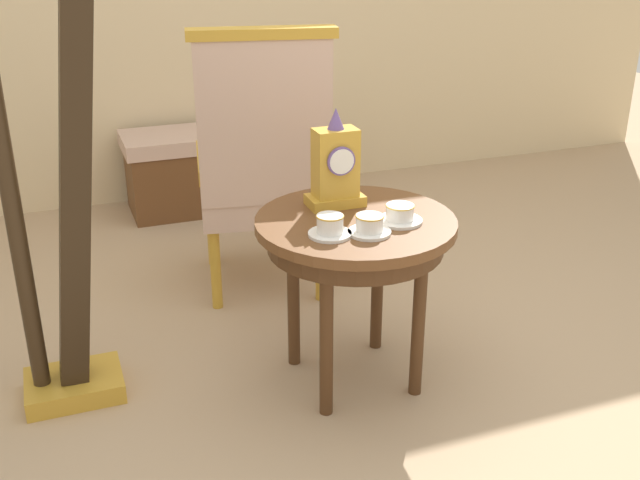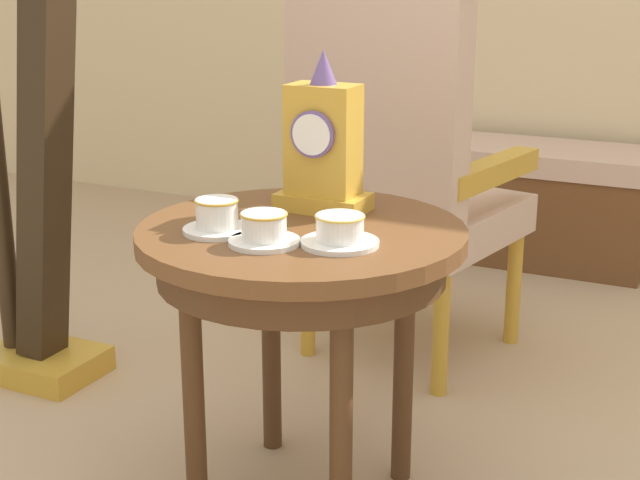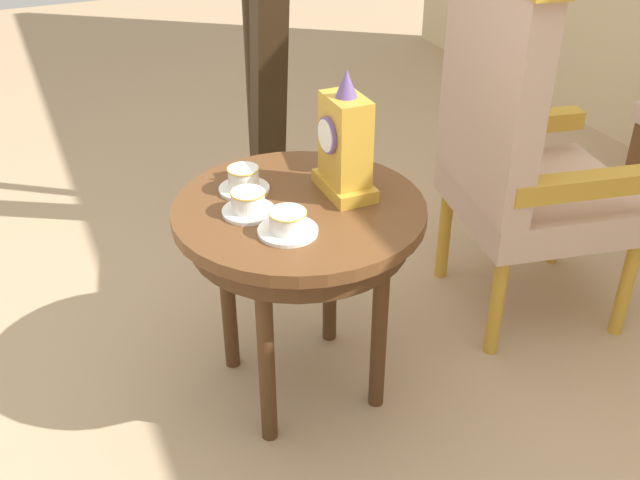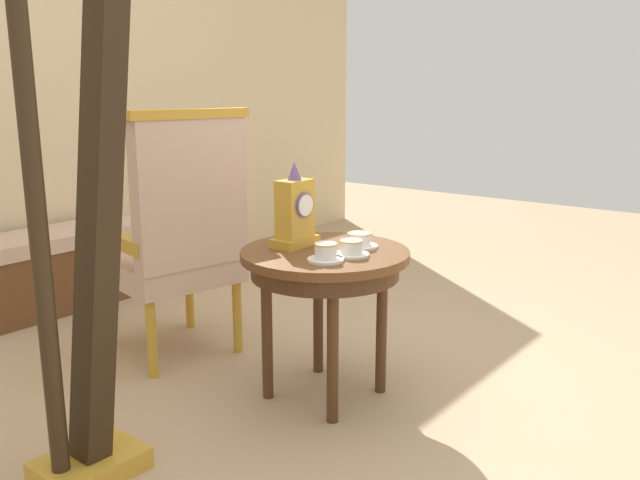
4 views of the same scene
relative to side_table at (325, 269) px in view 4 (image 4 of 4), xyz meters
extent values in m
plane|color=tan|center=(0.06, -0.07, -0.53)|extent=(10.00, 10.00, 0.00)
cube|color=beige|center=(0.06, 2.18, 0.87)|extent=(6.00, 0.10, 2.80)
cylinder|color=brown|center=(0.00, 0.00, 0.06)|extent=(0.66, 0.66, 0.03)
cylinder|color=#482B16|center=(0.00, 0.00, 0.01)|extent=(0.58, 0.58, 0.07)
cylinder|color=#482B16|center=(0.16, 0.16, -0.24)|extent=(0.04, 0.04, 0.57)
cylinder|color=#482B16|center=(-0.16, 0.16, -0.24)|extent=(0.04, 0.04, 0.57)
cylinder|color=#482B16|center=(-0.16, -0.16, -0.24)|extent=(0.04, 0.04, 0.57)
cylinder|color=#482B16|center=(0.16, -0.16, -0.24)|extent=(0.04, 0.04, 0.57)
cylinder|color=white|center=(-0.13, -0.11, 0.08)|extent=(0.14, 0.14, 0.01)
cylinder|color=white|center=(-0.13, -0.11, 0.12)|extent=(0.08, 0.08, 0.06)
torus|color=gold|center=(-0.13, -0.11, 0.14)|extent=(0.09, 0.09, 0.00)
cylinder|color=white|center=(-0.01, -0.13, 0.08)|extent=(0.14, 0.14, 0.01)
cylinder|color=white|center=(-0.01, -0.13, 0.11)|extent=(0.09, 0.09, 0.05)
torus|color=gold|center=(-0.01, -0.13, 0.14)|extent=(0.09, 0.09, 0.00)
cylinder|color=white|center=(0.12, -0.08, 0.08)|extent=(0.15, 0.15, 0.01)
cylinder|color=white|center=(0.12, -0.08, 0.11)|extent=(0.09, 0.09, 0.05)
torus|color=gold|center=(0.12, -0.08, 0.13)|extent=(0.09, 0.09, 0.00)
cube|color=gold|center=(-0.02, 0.14, 0.10)|extent=(0.19, 0.11, 0.04)
cube|color=gold|center=(-0.02, 0.14, 0.23)|extent=(0.14, 0.09, 0.23)
cylinder|color=#664C8C|center=(-0.02, 0.09, 0.25)|extent=(0.10, 0.01, 0.10)
cylinder|color=white|center=(-0.02, 0.08, 0.25)|extent=(0.08, 0.00, 0.08)
cone|color=#664C8C|center=(-0.02, 0.14, 0.38)|extent=(0.06, 0.06, 0.07)
cube|color=#CCA893|center=(-0.07, 0.86, -0.13)|extent=(0.61, 0.61, 0.11)
cube|color=#CCA893|center=(-0.11, 0.64, 0.25)|extent=(0.53, 0.19, 0.64)
cube|color=gold|center=(-0.11, 0.64, 0.59)|extent=(0.57, 0.20, 0.04)
cube|color=gold|center=(0.15, 0.82, 0.04)|extent=(0.16, 0.47, 0.06)
cube|color=gold|center=(-0.30, 0.90, 0.04)|extent=(0.16, 0.47, 0.06)
cylinder|color=gold|center=(0.19, 1.03, -0.36)|extent=(0.04, 0.04, 0.35)
cylinder|color=gold|center=(-0.25, 1.12, -0.36)|extent=(0.04, 0.04, 0.35)
cylinder|color=gold|center=(0.10, 0.60, -0.36)|extent=(0.04, 0.04, 0.35)
cylinder|color=gold|center=(-0.33, 0.68, -0.36)|extent=(0.04, 0.04, 0.35)
cube|color=gold|center=(-0.94, 0.24, -0.50)|extent=(0.32, 0.24, 0.07)
cylinder|color=#332314|center=(-1.04, 0.24, 0.38)|extent=(0.06, 0.06, 1.68)
cube|color=black|center=(-0.84, 0.24, 0.31)|extent=(0.28, 0.11, 1.55)
cube|color=#CCA893|center=(-0.03, 1.88, -0.13)|extent=(1.03, 0.40, 0.08)
cube|color=brown|center=(-0.03, 1.88, -0.35)|extent=(0.99, 0.38, 0.36)
camera|label=1|loc=(-0.91, -2.10, 0.98)|focal=42.38mm
camera|label=2|loc=(0.82, -1.61, 0.60)|focal=52.90mm
camera|label=3|loc=(1.58, -0.63, 1.01)|focal=42.11mm
camera|label=4|loc=(-2.01, -1.56, 0.71)|focal=37.82mm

